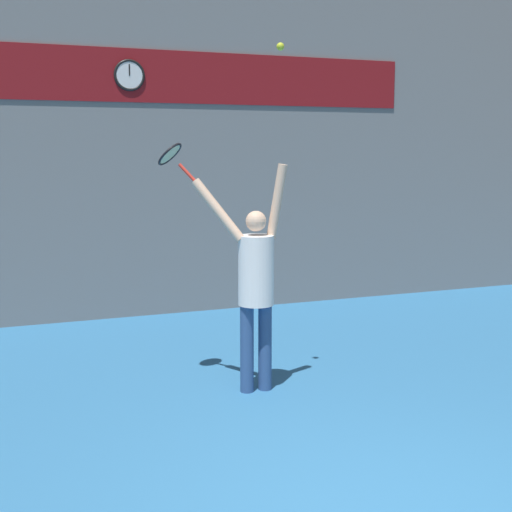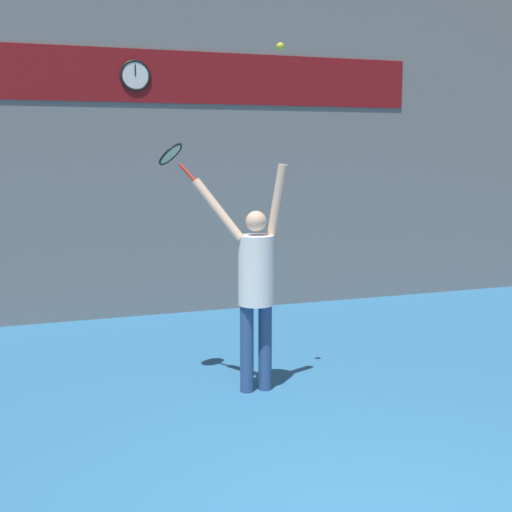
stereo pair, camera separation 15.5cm
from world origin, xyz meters
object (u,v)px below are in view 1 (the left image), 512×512
tennis_racket (172,156)px  tennis_ball (280,47)px  tennis_player (255,280)px  scoreboard_clock (129,75)px

tennis_racket → tennis_ball: size_ratio=5.53×
tennis_player → scoreboard_clock: bearing=97.5°
scoreboard_clock → tennis_player: 4.11m
tennis_ball → scoreboard_clock: bearing=100.6°
scoreboard_clock → tennis_ball: scoreboard_clock is taller
scoreboard_clock → tennis_racket: bearing=-94.3°
scoreboard_clock → tennis_ball: (0.66, -3.53, -0.05)m
tennis_player → tennis_ball: bearing=-23.2°
scoreboard_clock → tennis_racket: size_ratio=1.06×
scoreboard_clock → tennis_player: size_ratio=0.19×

